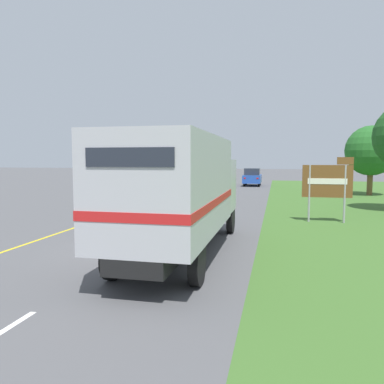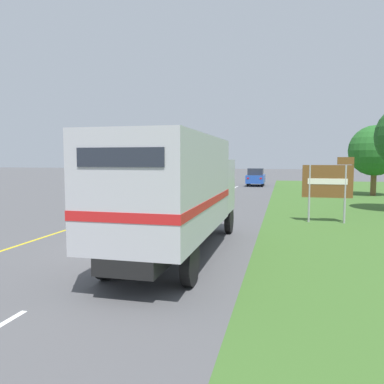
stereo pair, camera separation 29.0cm
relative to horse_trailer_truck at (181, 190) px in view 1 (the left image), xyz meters
The scene contains 12 objects.
ground_plane 2.51m from the horse_trailer_truck, behind, with size 200.00×200.00×0.00m, color #515154.
edge_line_yellow 13.59m from the horse_trailer_truck, 113.24° to the left, with size 0.12×55.22×0.01m, color yellow.
centre_dash_near 2.61m from the horse_trailer_truck, 153.82° to the left, with size 0.12×2.60×0.01m, color white.
centre_dash_mid_a 7.80m from the horse_trailer_truck, 102.28° to the left, with size 0.12×2.60×0.01m, color white.
centre_dash_mid_b 14.21m from the horse_trailer_truck, 96.56° to the left, with size 0.12×2.60×0.01m, color white.
centre_dash_far 20.74m from the horse_trailer_truck, 94.47° to the left, with size 0.12×2.60×0.01m, color white.
centre_dash_farthest 27.30m from the horse_trailer_truck, 93.39° to the left, with size 0.12×2.60×0.01m, color white.
horse_trailer_truck is the anchor object (origin of this frame).
lead_car_white 14.50m from the horse_trailer_truck, 103.34° to the left, with size 1.80×4.53×1.88m.
lead_car_blue_ahead 29.37m from the horse_trailer_truck, 89.68° to the left, with size 1.80×3.97×1.84m.
highway_sign 8.45m from the horse_trailer_truck, 54.97° to the left, with size 2.10×0.09×2.86m.
roadside_tree_mid 23.01m from the horse_trailer_truck, 65.09° to the left, with size 3.84×3.84×5.35m.
Camera 1 is at (4.26, -10.52, 2.77)m, focal length 35.00 mm.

